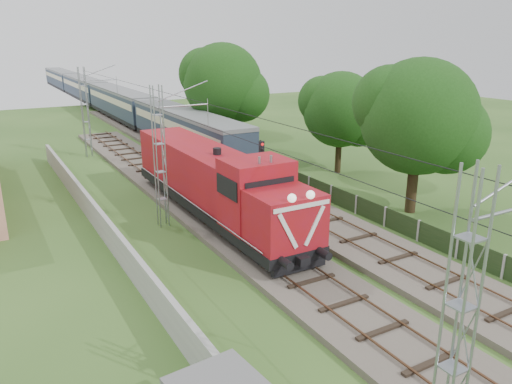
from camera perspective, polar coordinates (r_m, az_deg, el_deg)
ground at (r=21.14m, az=8.81°, el=-12.50°), size 140.00×140.00×0.00m
track_main at (r=26.29m, az=-0.64°, el=-5.67°), size 4.20×70.00×0.45m
track_side at (r=39.41m, az=-3.42°, el=2.16°), size 4.20×80.00×0.45m
catenary at (r=28.35m, az=-10.84°, el=3.95°), size 3.31×70.00×8.00m
boundary_wall at (r=28.41m, az=-17.26°, el=-3.46°), size 0.25×40.00×1.50m
fence at (r=27.93m, az=18.08°, el=-4.23°), size 0.12×32.00×1.20m
locomotive at (r=29.26m, az=-4.81°, el=1.21°), size 3.21×18.32×4.65m
coach_rake at (r=78.46m, az=-17.42°, el=10.67°), size 3.00×89.37×3.46m
signal_post at (r=30.82m, az=0.59°, el=3.39°), size 0.49×0.38×4.43m
tree_a at (r=31.34m, az=18.22°, el=8.02°), size 7.25×6.90×9.39m
tree_b at (r=39.93m, az=9.73°, el=9.18°), size 6.17×5.87×8.00m
tree_c at (r=47.90m, az=-3.72°, el=12.24°), size 7.75×7.38×10.05m
tree_d at (r=58.25m, az=-3.92°, el=12.82°), size 7.39×7.04×9.58m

